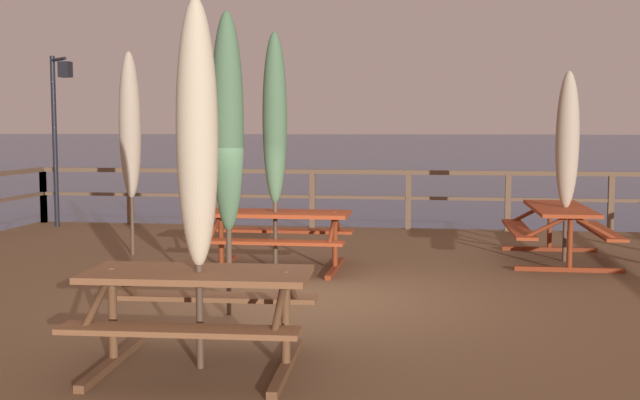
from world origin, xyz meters
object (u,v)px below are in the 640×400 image
(patio_umbrella_short_mid, at_px, (197,135))
(lamp_post_hooked, at_px, (58,114))
(picnic_table_mid_right, at_px, (277,227))
(picnic_table_back_right, at_px, (559,221))
(patio_umbrella_tall_back_right, at_px, (275,120))
(patio_umbrella_short_front, at_px, (228,124))
(patio_umbrella_tall_front, at_px, (567,141))
(patio_umbrella_tall_mid_right, at_px, (130,126))
(picnic_table_back_left, at_px, (198,298))

(patio_umbrella_short_mid, distance_m, lamp_post_hooked, 9.61)
(picnic_table_mid_right, distance_m, picnic_table_back_right, 3.98)
(picnic_table_mid_right, bearing_deg, lamp_post_hooked, 142.51)
(patio_umbrella_tall_back_right, xyz_separation_m, patio_umbrella_short_front, (0.05, -2.55, -0.06))
(patio_umbrella_tall_front, distance_m, lamp_post_hooked, 9.13)
(patio_umbrella_tall_front, bearing_deg, picnic_table_back_right, 142.36)
(picnic_table_mid_right, distance_m, patio_umbrella_tall_mid_right, 2.83)
(picnic_table_back_left, bearing_deg, lamp_post_hooked, 122.35)
(patio_umbrella_tall_front, bearing_deg, patio_umbrella_tall_mid_right, -177.12)
(patio_umbrella_tall_back_right, bearing_deg, picnic_table_mid_right, 65.48)
(picnic_table_mid_right, height_order, patio_umbrella_short_mid, patio_umbrella_short_mid)
(picnic_table_back_left, xyz_separation_m, patio_umbrella_tall_mid_right, (-2.59, 5.20, 1.34))
(picnic_table_back_right, bearing_deg, patio_umbrella_tall_mid_right, -176.59)
(lamp_post_hooked, bearing_deg, patio_umbrella_tall_back_right, -37.90)
(patio_umbrella_tall_front, xyz_separation_m, patio_umbrella_tall_mid_right, (-6.21, -0.31, 0.20))
(patio_umbrella_tall_mid_right, bearing_deg, patio_umbrella_tall_front, 2.88)
(picnic_table_back_right, bearing_deg, patio_umbrella_short_mid, -122.34)
(patio_umbrella_tall_mid_right, height_order, patio_umbrella_short_front, patio_umbrella_short_front)
(patio_umbrella_tall_back_right, distance_m, lamp_post_hooked, 6.17)
(picnic_table_back_right, relative_size, patio_umbrella_short_mid, 0.74)
(picnic_table_mid_right, relative_size, patio_umbrella_tall_mid_right, 0.64)
(patio_umbrella_short_front, bearing_deg, patio_umbrella_tall_back_right, 91.02)
(picnic_table_back_left, bearing_deg, picnic_table_mid_right, 93.16)
(picnic_table_mid_right, relative_size, lamp_post_hooked, 0.59)
(patio_umbrella_tall_mid_right, xyz_separation_m, lamp_post_hooked, (-2.54, 2.89, 0.22))
(patio_umbrella_short_front, xyz_separation_m, lamp_post_hooked, (-4.91, 6.34, 0.20))
(picnic_table_mid_right, distance_m, lamp_post_hooked, 6.35)
(picnic_table_mid_right, distance_m, picnic_table_back_left, 4.35)
(picnic_table_mid_right, height_order, lamp_post_hooked, lamp_post_hooked)
(picnic_table_mid_right, relative_size, picnic_table_back_left, 1.06)
(patio_umbrella_tall_mid_right, distance_m, lamp_post_hooked, 3.85)
(picnic_table_back_right, distance_m, patio_umbrella_short_mid, 6.73)
(picnic_table_back_left, bearing_deg, patio_umbrella_short_front, 96.95)
(patio_umbrella_tall_mid_right, bearing_deg, lamp_post_hooked, 131.27)
(picnic_table_back_left, distance_m, patio_umbrella_tall_mid_right, 5.96)
(patio_umbrella_tall_front, bearing_deg, lamp_post_hooked, 163.58)
(picnic_table_back_left, bearing_deg, patio_umbrella_tall_front, 56.69)
(patio_umbrella_short_front, relative_size, lamp_post_hooked, 0.94)
(picnic_table_back_right, height_order, lamp_post_hooked, lamp_post_hooked)
(patio_umbrella_tall_mid_right, bearing_deg, picnic_table_mid_right, -20.04)
(picnic_table_mid_right, bearing_deg, patio_umbrella_tall_front, 16.83)
(patio_umbrella_short_front, bearing_deg, lamp_post_hooked, 127.76)
(patio_umbrella_tall_front, relative_size, patio_umbrella_short_front, 0.88)
(picnic_table_back_left, relative_size, patio_umbrella_tall_front, 0.68)
(patio_umbrella_short_mid, xyz_separation_m, patio_umbrella_tall_front, (3.61, 5.53, -0.13))
(picnic_table_back_left, relative_size, patio_umbrella_short_mid, 0.63)
(patio_umbrella_short_mid, distance_m, patio_umbrella_tall_front, 6.60)
(patio_umbrella_tall_mid_right, bearing_deg, picnic_table_back_left, -63.55)
(patio_umbrella_short_front, distance_m, lamp_post_hooked, 8.02)
(picnic_table_back_left, height_order, patio_umbrella_tall_front, patio_umbrella_tall_front)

